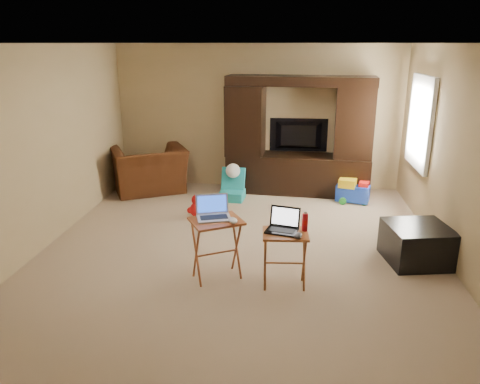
# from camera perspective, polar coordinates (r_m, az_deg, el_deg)

# --- Properties ---
(floor) EXTENTS (5.50, 5.50, 0.00)m
(floor) POSITION_cam_1_polar(r_m,az_deg,el_deg) (6.07, 0.20, -6.64)
(floor) COLOR tan
(floor) RESTS_ON ground
(ceiling) EXTENTS (5.50, 5.50, 0.00)m
(ceiling) POSITION_cam_1_polar(r_m,az_deg,el_deg) (5.53, 0.23, 17.69)
(ceiling) COLOR silver
(ceiling) RESTS_ON ground
(wall_back) EXTENTS (5.00, 0.00, 5.00)m
(wall_back) POSITION_cam_1_polar(r_m,az_deg,el_deg) (8.36, 2.20, 9.07)
(wall_back) COLOR tan
(wall_back) RESTS_ON ground
(wall_front) EXTENTS (5.00, 0.00, 5.00)m
(wall_front) POSITION_cam_1_polar(r_m,az_deg,el_deg) (3.07, -5.14, -6.36)
(wall_front) COLOR tan
(wall_front) RESTS_ON ground
(wall_left) EXTENTS (0.00, 5.50, 5.50)m
(wall_left) POSITION_cam_1_polar(r_m,az_deg,el_deg) (6.42, -22.65, 5.10)
(wall_left) COLOR tan
(wall_left) RESTS_ON ground
(wall_right) EXTENTS (0.00, 5.50, 5.50)m
(wall_right) POSITION_cam_1_polar(r_m,az_deg,el_deg) (5.96, 24.93, 3.92)
(wall_right) COLOR tan
(wall_right) RESTS_ON ground
(window_pane) EXTENTS (0.00, 1.20, 1.20)m
(window_pane) POSITION_cam_1_polar(r_m,az_deg,el_deg) (7.39, 21.27, 7.93)
(window_pane) COLOR white
(window_pane) RESTS_ON ground
(window_frame) EXTENTS (0.06, 1.14, 1.34)m
(window_frame) POSITION_cam_1_polar(r_m,az_deg,el_deg) (7.38, 21.12, 7.94)
(window_frame) COLOR white
(window_frame) RESTS_ON ground
(entertainment_center) EXTENTS (2.48, 0.80, 1.99)m
(entertainment_center) POSITION_cam_1_polar(r_m,az_deg,el_deg) (8.06, 7.17, 6.79)
(entertainment_center) COLOR black
(entertainment_center) RESTS_ON floor
(television) EXTENTS (1.01, 0.14, 0.58)m
(television) POSITION_cam_1_polar(r_m,az_deg,el_deg) (8.30, 7.14, 6.82)
(television) COLOR black
(television) RESTS_ON entertainment_center
(recliner) EXTENTS (1.57, 1.50, 0.79)m
(recliner) POSITION_cam_1_polar(r_m,az_deg,el_deg) (8.34, -11.04, 2.72)
(recliner) COLOR #46230F
(recliner) RESTS_ON floor
(child_rocker) EXTENTS (0.43, 0.48, 0.52)m
(child_rocker) POSITION_cam_1_polar(r_m,az_deg,el_deg) (7.76, -0.96, 0.91)
(child_rocker) COLOR teal
(child_rocker) RESTS_ON floor
(plush_toy) EXTENTS (0.32, 0.27, 0.36)m
(plush_toy) POSITION_cam_1_polar(r_m,az_deg,el_deg) (7.03, -5.21, -1.66)
(plush_toy) COLOR red
(plush_toy) RESTS_ON floor
(push_toy) EXTENTS (0.62, 0.51, 0.40)m
(push_toy) POSITION_cam_1_polar(r_m,az_deg,el_deg) (7.88, 13.61, 0.20)
(push_toy) COLOR blue
(push_toy) RESTS_ON floor
(ottoman) EXTENTS (0.82, 0.82, 0.45)m
(ottoman) POSITION_cam_1_polar(r_m,az_deg,el_deg) (5.97, 20.78, -5.93)
(ottoman) COLOR black
(ottoman) RESTS_ON floor
(tray_table_left) EXTENTS (0.67, 0.63, 0.69)m
(tray_table_left) POSITION_cam_1_polar(r_m,az_deg,el_deg) (5.17, -2.86, -6.99)
(tray_table_left) COLOR #A55228
(tray_table_left) RESTS_ON floor
(tray_table_right) EXTENTS (0.50, 0.41, 0.62)m
(tray_table_right) POSITION_cam_1_polar(r_m,az_deg,el_deg) (5.04, 5.46, -8.19)
(tray_table_right) COLOR brown
(tray_table_right) RESTS_ON floor
(laptop_left) EXTENTS (0.43, 0.39, 0.24)m
(laptop_left) POSITION_cam_1_polar(r_m,az_deg,el_deg) (5.03, -3.22, -2.01)
(laptop_left) COLOR #B5B5BA
(laptop_left) RESTS_ON tray_table_left
(laptop_right) EXTENTS (0.38, 0.34, 0.24)m
(laptop_right) POSITION_cam_1_polar(r_m,az_deg,el_deg) (4.89, 5.13, -3.55)
(laptop_right) COLOR black
(laptop_right) RESTS_ON tray_table_right
(mouse_left) EXTENTS (0.14, 0.16, 0.06)m
(mouse_left) POSITION_cam_1_polar(r_m,az_deg,el_deg) (4.93, -0.86, -3.49)
(mouse_left) COLOR silver
(mouse_left) RESTS_ON tray_table_left
(mouse_right) EXTENTS (0.11, 0.14, 0.05)m
(mouse_right) POSITION_cam_1_polar(r_m,az_deg,el_deg) (4.79, 7.11, -5.27)
(mouse_right) COLOR #403F44
(mouse_right) RESTS_ON tray_table_right
(water_bottle) EXTENTS (0.06, 0.06, 0.19)m
(water_bottle) POSITION_cam_1_polar(r_m,az_deg,el_deg) (4.96, 7.92, -3.66)
(water_bottle) COLOR red
(water_bottle) RESTS_ON tray_table_right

